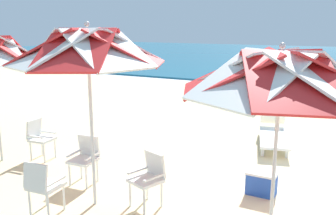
# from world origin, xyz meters

# --- Properties ---
(ground_plane) EXTENTS (80.00, 80.00, 0.00)m
(ground_plane) POSITION_xyz_m (0.00, 0.00, 0.00)
(ground_plane) COLOR beige
(beach_umbrella_0) EXTENTS (2.59, 2.59, 2.62)m
(beach_umbrella_0) POSITION_xyz_m (-0.48, -2.21, 2.23)
(beach_umbrella_0) COLOR silver
(beach_umbrella_0) RESTS_ON ground
(beach_umbrella_1) EXTENTS (2.36, 2.36, 2.88)m
(beach_umbrella_1) POSITION_xyz_m (-3.19, -2.58, 2.48)
(beach_umbrella_1) COLOR silver
(beach_umbrella_1) RESTS_ON ground
(plastic_chair_1) EXTENTS (0.56, 0.58, 0.87)m
(plastic_chair_1) POSITION_xyz_m (-2.40, -2.21, 0.50)
(plastic_chair_1) COLOR white
(plastic_chair_1) RESTS_ON ground
(plastic_chair_2) EXTENTS (0.48, 0.51, 0.87)m
(plastic_chair_2) POSITION_xyz_m (-3.87, -1.98, 0.50)
(plastic_chair_2) COLOR white
(plastic_chair_2) RESTS_ON ground
(plastic_chair_3) EXTENTS (0.47, 0.50, 0.87)m
(plastic_chair_3) POSITION_xyz_m (-3.65, -3.21, 0.50)
(plastic_chair_3) COLOR white
(plastic_chair_3) RESTS_ON ground
(plastic_chair_4) EXTENTS (0.51, 0.48, 0.87)m
(plastic_chair_4) POSITION_xyz_m (-5.55, -1.48, 0.50)
(plastic_chair_4) COLOR white
(plastic_chair_4) RESTS_ON ground
(sun_lounger_1) EXTENTS (1.13, 2.23, 0.62)m
(sun_lounger_1) POSITION_xyz_m (-1.28, 1.78, 0.28)
(sun_lounger_1) COLOR white
(sun_lounger_1) RESTS_ON ground
(cooler_box) EXTENTS (0.50, 0.34, 0.40)m
(cooler_box) POSITION_xyz_m (-0.90, -0.98, 0.20)
(cooler_box) COLOR blue
(cooler_box) RESTS_ON ground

